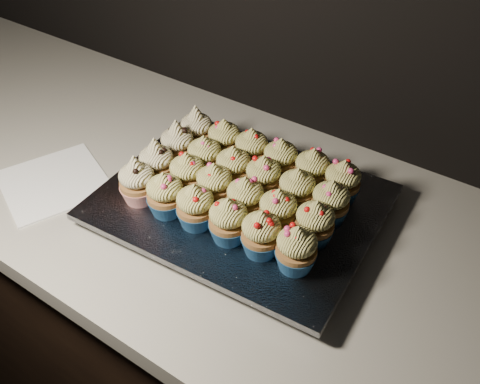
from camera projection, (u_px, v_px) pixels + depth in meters
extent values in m
cube|color=black|center=(166.00, 312.00, 1.36)|extent=(2.40, 0.60, 0.86)
cube|color=beige|center=(146.00, 173.00, 1.07)|extent=(2.44, 0.64, 0.04)
cube|color=white|center=(54.00, 182.00, 1.01)|extent=(0.24, 0.24, 0.00)
cube|color=black|center=(240.00, 209.00, 0.94)|extent=(0.45, 0.35, 0.02)
cube|color=silver|center=(240.00, 202.00, 0.93)|extent=(0.49, 0.39, 0.01)
cone|color=red|center=(139.00, 193.00, 0.91)|extent=(0.06, 0.06, 0.03)
ellipsoid|color=beige|center=(136.00, 175.00, 0.89)|extent=(0.06, 0.06, 0.04)
cone|color=beige|center=(134.00, 162.00, 0.87)|extent=(0.03, 0.03, 0.03)
cone|color=#1C4E84|center=(167.00, 205.00, 0.89)|extent=(0.06, 0.06, 0.03)
ellipsoid|color=#E6DA74|center=(164.00, 188.00, 0.86)|extent=(0.06, 0.06, 0.04)
cone|color=#E6DA74|center=(163.00, 176.00, 0.85)|extent=(0.03, 0.03, 0.02)
cone|color=#1C4E84|center=(196.00, 217.00, 0.87)|extent=(0.06, 0.06, 0.03)
ellipsoid|color=#E6DA74|center=(195.00, 199.00, 0.84)|extent=(0.06, 0.06, 0.04)
cone|color=#E6DA74|center=(194.00, 188.00, 0.83)|extent=(0.03, 0.03, 0.02)
cone|color=#1C4E84|center=(229.00, 231.00, 0.84)|extent=(0.06, 0.06, 0.03)
ellipsoid|color=#E6DA74|center=(228.00, 213.00, 0.82)|extent=(0.06, 0.06, 0.04)
cone|color=#E6DA74|center=(228.00, 202.00, 0.80)|extent=(0.03, 0.03, 0.02)
cone|color=#1C4E84|center=(261.00, 244.00, 0.82)|extent=(0.06, 0.06, 0.03)
ellipsoid|color=#E6DA74|center=(261.00, 227.00, 0.80)|extent=(0.06, 0.06, 0.04)
cone|color=#E6DA74|center=(262.00, 215.00, 0.78)|extent=(0.03, 0.03, 0.02)
cone|color=#1C4E84|center=(295.00, 260.00, 0.80)|extent=(0.06, 0.06, 0.03)
ellipsoid|color=#E6DA74|center=(297.00, 242.00, 0.77)|extent=(0.06, 0.06, 0.04)
cone|color=#E6DA74|center=(298.00, 230.00, 0.76)|extent=(0.03, 0.03, 0.02)
cone|color=red|center=(158.00, 174.00, 0.95)|extent=(0.06, 0.06, 0.03)
ellipsoid|color=beige|center=(156.00, 157.00, 0.93)|extent=(0.06, 0.06, 0.04)
cone|color=beige|center=(154.00, 144.00, 0.91)|extent=(0.03, 0.03, 0.03)
cone|color=#1C4E84|center=(188.00, 185.00, 0.93)|extent=(0.06, 0.06, 0.03)
ellipsoid|color=#E6DA74|center=(187.00, 167.00, 0.90)|extent=(0.06, 0.06, 0.04)
cone|color=#E6DA74|center=(186.00, 157.00, 0.89)|extent=(0.03, 0.03, 0.02)
cone|color=#1C4E84|center=(215.00, 195.00, 0.91)|extent=(0.06, 0.06, 0.03)
ellipsoid|color=#E6DA74|center=(214.00, 178.00, 0.88)|extent=(0.06, 0.06, 0.04)
cone|color=#E6DA74|center=(214.00, 167.00, 0.87)|extent=(0.03, 0.03, 0.02)
cone|color=#1C4E84|center=(245.00, 209.00, 0.88)|extent=(0.06, 0.06, 0.03)
ellipsoid|color=#E6DA74|center=(245.00, 192.00, 0.86)|extent=(0.06, 0.06, 0.04)
cone|color=#E6DA74|center=(245.00, 181.00, 0.84)|extent=(0.03, 0.03, 0.02)
cone|color=#1C4E84|center=(277.00, 222.00, 0.86)|extent=(0.06, 0.06, 0.03)
ellipsoid|color=#E6DA74|center=(278.00, 204.00, 0.83)|extent=(0.06, 0.06, 0.04)
cone|color=#E6DA74|center=(279.00, 193.00, 0.82)|extent=(0.03, 0.03, 0.02)
cone|color=#1C4E84|center=(313.00, 234.00, 0.84)|extent=(0.06, 0.06, 0.03)
ellipsoid|color=#E6DA74|center=(316.00, 216.00, 0.81)|extent=(0.06, 0.06, 0.04)
cone|color=#E6DA74|center=(317.00, 205.00, 0.80)|extent=(0.03, 0.03, 0.02)
cone|color=red|center=(179.00, 156.00, 0.99)|extent=(0.06, 0.06, 0.03)
ellipsoid|color=beige|center=(177.00, 139.00, 0.97)|extent=(0.06, 0.06, 0.04)
cone|color=beige|center=(176.00, 126.00, 0.95)|extent=(0.03, 0.03, 0.03)
cone|color=#1C4E84|center=(205.00, 167.00, 0.97)|extent=(0.06, 0.06, 0.03)
ellipsoid|color=#E6DA74|center=(204.00, 150.00, 0.94)|extent=(0.06, 0.06, 0.04)
cone|color=#E6DA74|center=(204.00, 139.00, 0.93)|extent=(0.03, 0.03, 0.02)
cone|color=#1C4E84|center=(233.00, 178.00, 0.94)|extent=(0.06, 0.06, 0.03)
ellipsoid|color=#E6DA74|center=(233.00, 161.00, 0.92)|extent=(0.06, 0.06, 0.04)
cone|color=#E6DA74|center=(233.00, 150.00, 0.90)|extent=(0.03, 0.03, 0.02)
cone|color=#1C4E84|center=(263.00, 188.00, 0.92)|extent=(0.06, 0.06, 0.03)
ellipsoid|color=#E6DA74|center=(264.00, 171.00, 0.90)|extent=(0.06, 0.06, 0.04)
cone|color=#E6DA74|center=(264.00, 160.00, 0.88)|extent=(0.03, 0.03, 0.02)
cone|color=#1C4E84|center=(296.00, 200.00, 0.90)|extent=(0.06, 0.06, 0.03)
ellipsoid|color=#E6DA74|center=(297.00, 183.00, 0.87)|extent=(0.06, 0.06, 0.04)
cone|color=#E6DA74|center=(298.00, 172.00, 0.86)|extent=(0.03, 0.03, 0.02)
cone|color=#1C4E84|center=(329.00, 213.00, 0.87)|extent=(0.06, 0.06, 0.03)
ellipsoid|color=#E6DA74|center=(331.00, 195.00, 0.85)|extent=(0.06, 0.06, 0.04)
cone|color=#E6DA74|center=(333.00, 184.00, 0.84)|extent=(0.03, 0.03, 0.02)
cone|color=red|center=(197.00, 141.00, 1.03)|extent=(0.06, 0.06, 0.03)
ellipsoid|color=beige|center=(196.00, 124.00, 1.01)|extent=(0.06, 0.06, 0.04)
cone|color=beige|center=(195.00, 111.00, 0.99)|extent=(0.03, 0.03, 0.03)
cone|color=#1C4E84|center=(225.00, 150.00, 1.01)|extent=(0.06, 0.06, 0.03)
ellipsoid|color=#E6DA74|center=(224.00, 133.00, 0.98)|extent=(0.06, 0.06, 0.04)
cone|color=#E6DA74|center=(224.00, 123.00, 0.97)|extent=(0.03, 0.03, 0.02)
cone|color=#1C4E84|center=(251.00, 160.00, 0.99)|extent=(0.06, 0.06, 0.03)
ellipsoid|color=#E6DA74|center=(252.00, 143.00, 0.96)|extent=(0.06, 0.06, 0.04)
cone|color=#E6DA74|center=(252.00, 132.00, 0.95)|extent=(0.03, 0.03, 0.02)
cone|color=#1C4E84|center=(280.00, 170.00, 0.96)|extent=(0.06, 0.06, 0.03)
ellipsoid|color=#E6DA74|center=(281.00, 153.00, 0.94)|extent=(0.06, 0.06, 0.04)
cone|color=#E6DA74|center=(281.00, 142.00, 0.92)|extent=(0.03, 0.03, 0.02)
cone|color=#1C4E84|center=(311.00, 180.00, 0.94)|extent=(0.06, 0.06, 0.03)
ellipsoid|color=#E6DA74|center=(313.00, 163.00, 0.91)|extent=(0.06, 0.06, 0.04)
cone|color=#E6DA74|center=(314.00, 152.00, 0.90)|extent=(0.03, 0.03, 0.02)
cone|color=#1C4E84|center=(340.00, 192.00, 0.91)|extent=(0.06, 0.06, 0.03)
ellipsoid|color=#E6DA74|center=(343.00, 175.00, 0.89)|extent=(0.06, 0.06, 0.04)
cone|color=#E6DA74|center=(345.00, 164.00, 0.87)|extent=(0.03, 0.03, 0.02)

